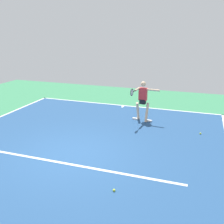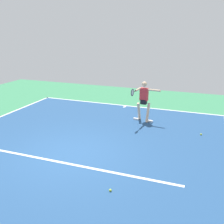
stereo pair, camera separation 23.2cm
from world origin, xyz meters
TOP-DOWN VIEW (x-y plane):
  - ground_plane at (0.00, 0.00)m, footprint 20.24×20.24m
  - court_surface at (0.00, 0.00)m, footprint 9.68×11.86m
  - court_line_baseline_near at (0.00, -5.88)m, footprint 9.68×0.10m
  - court_line_service at (0.00, 0.59)m, footprint 7.26×0.10m
  - court_line_centre_mark at (0.00, -5.68)m, footprint 0.10×0.30m
  - tennis_player at (-1.42, -3.87)m, footprint 1.15×1.21m
  - tennis_ball_centre_court at (-1.94, 1.44)m, footprint 0.07×0.07m
  - tennis_ball_by_sideline at (-3.86, -3.09)m, footprint 0.07×0.07m

SIDE VIEW (x-z plane):
  - ground_plane at x=0.00m, z-range 0.00..0.00m
  - court_surface at x=0.00m, z-range 0.00..0.00m
  - court_line_baseline_near at x=0.00m, z-range 0.00..0.01m
  - court_line_service at x=0.00m, z-range 0.00..0.01m
  - court_line_centre_mark at x=0.00m, z-range 0.00..0.01m
  - tennis_ball_centre_court at x=-1.94m, z-range 0.00..0.07m
  - tennis_ball_by_sideline at x=-3.86m, z-range 0.00..0.07m
  - tennis_player at x=-1.42m, z-range 0.12..1.86m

